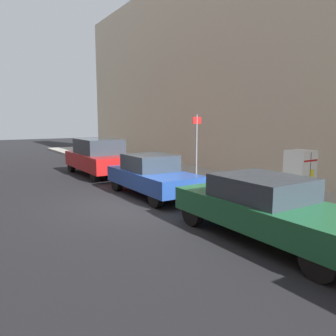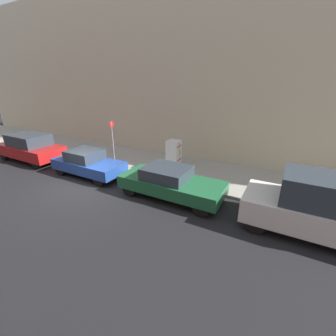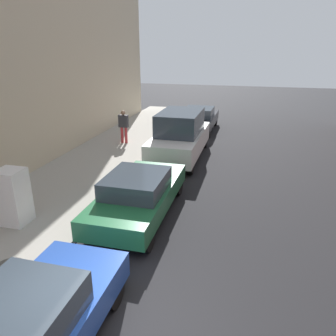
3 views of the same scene
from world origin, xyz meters
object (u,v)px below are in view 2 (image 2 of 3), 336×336
Objects in this scene: discarded_refrigerator at (174,154)px; parked_suv_red at (30,147)px; parked_hatchback_blue at (88,163)px; parked_sedan_green at (170,182)px; parked_van_white at (325,209)px; street_sign_post at (113,141)px.

discarded_refrigerator is 9.31m from parked_suv_red.
parked_sedan_green is at bearing 90.00° from parked_hatchback_blue.
street_sign_post is at bearing -98.62° from parked_van_white.
parked_suv_red is 1.13× the size of parked_hatchback_blue.
street_sign_post is at bearing 162.59° from parked_hatchback_blue.
parked_van_white reaches higher than parked_sedan_green.
discarded_refrigerator is 0.32× the size of parked_van_white.
parked_suv_red is 5.14m from parked_hatchback_blue.
discarded_refrigerator is at bearing -113.76° from parked_van_white.
parked_van_white is at bearing 81.38° from street_sign_post.
parked_sedan_green is (3.14, 1.47, -0.20)m from discarded_refrigerator.
parked_sedan_green is (0.00, 10.23, -0.17)m from parked_suv_red.
street_sign_post reaches higher than parked_suv_red.
parked_hatchback_blue is 0.87× the size of parked_sedan_green.
parked_hatchback_blue is 0.81× the size of parked_van_white.
parked_van_white is (-0.00, 5.67, 0.33)m from parked_sedan_green.
street_sign_post reaches higher than parked_sedan_green.
street_sign_post is 5.88m from parked_suv_red.
parked_suv_red is at bearing -70.27° from discarded_refrigerator.
parked_hatchback_blue is at bearing -17.41° from street_sign_post.
parked_suv_red reaches higher than parked_sedan_green.
parked_hatchback_blue reaches higher than parked_sedan_green.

